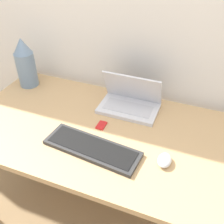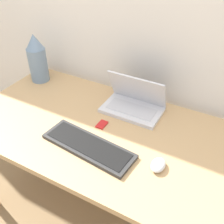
{
  "view_description": "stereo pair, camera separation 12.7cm",
  "coord_description": "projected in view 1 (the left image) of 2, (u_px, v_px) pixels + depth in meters",
  "views": [
    {
      "loc": [
        0.42,
        -0.54,
        1.59
      ],
      "look_at": [
        0.05,
        0.41,
        0.82
      ],
      "focal_mm": 42.0,
      "sensor_mm": 36.0,
      "label": 1
    },
    {
      "loc": [
        0.53,
        -0.48,
        1.59
      ],
      "look_at": [
        0.05,
        0.41,
        0.82
      ],
      "focal_mm": 42.0,
      "sensor_mm": 36.0,
      "label": 2
    }
  ],
  "objects": [
    {
      "name": "mouse",
      "position": [
        165.0,
        160.0,
        1.13
      ],
      "size": [
        0.06,
        0.09,
        0.03
      ],
      "color": "silver",
      "rests_on": "desk"
    },
    {
      "name": "laptop",
      "position": [
        130.0,
        101.0,
        1.44
      ],
      "size": [
        0.32,
        0.2,
        0.2
      ],
      "color": "silver",
      "rests_on": "desk"
    },
    {
      "name": "keyboard",
      "position": [
        92.0,
        148.0,
        1.2
      ],
      "size": [
        0.46,
        0.19,
        0.02
      ],
      "color": "#2D2D2D",
      "rests_on": "desk"
    },
    {
      "name": "vase",
      "position": [
        25.0,
        63.0,
        1.58
      ],
      "size": [
        0.12,
        0.12,
        0.31
      ],
      "color": "slate",
      "rests_on": "desk"
    },
    {
      "name": "desk",
      "position": [
        102.0,
        141.0,
        1.37
      ],
      "size": [
        1.43,
        0.75,
        0.72
      ],
      "color": "tan",
      "rests_on": "ground_plane"
    },
    {
      "name": "mp3_player",
      "position": [
        101.0,
        125.0,
        1.34
      ],
      "size": [
        0.04,
        0.06,
        0.01
      ],
      "color": "red",
      "rests_on": "desk"
    }
  ]
}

